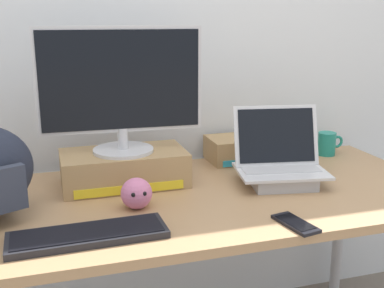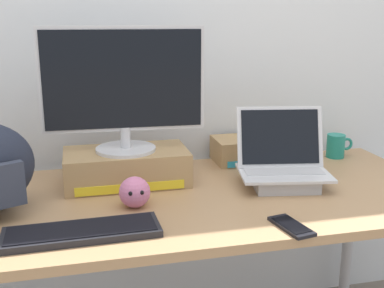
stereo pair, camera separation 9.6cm
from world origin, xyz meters
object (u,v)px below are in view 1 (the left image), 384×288
at_px(open_laptop, 280,169).
at_px(external_keyboard, 88,235).
at_px(plush_toy, 136,193).
at_px(coffee_mug, 327,144).
at_px(toner_box_cyan, 246,148).
at_px(cell_phone, 295,223).
at_px(desktop_monitor, 121,89).
at_px(toner_box_yellow, 124,168).

distance_m(open_laptop, external_keyboard, 0.76).
xyz_separation_m(external_keyboard, plush_toy, (0.17, 0.17, 0.04)).
xyz_separation_m(external_keyboard, coffee_mug, (1.09, 0.53, 0.04)).
bearing_deg(toner_box_cyan, cell_phone, -100.53).
height_order(external_keyboard, coffee_mug, coffee_mug).
xyz_separation_m(open_laptop, toner_box_cyan, (-0.00, 0.31, -0.00)).
relative_size(desktop_monitor, coffee_mug, 4.80).
height_order(open_laptop, plush_toy, open_laptop).
relative_size(desktop_monitor, plush_toy, 5.69).
bearing_deg(desktop_monitor, coffee_mug, 10.28).
xyz_separation_m(external_keyboard, toner_box_cyan, (0.71, 0.57, 0.04)).
distance_m(desktop_monitor, cell_phone, 0.74).
height_order(toner_box_yellow, open_laptop, open_laptop).
relative_size(external_keyboard, plush_toy, 4.35).
distance_m(toner_box_yellow, open_laptop, 0.57).
distance_m(desktop_monitor, open_laptop, 0.64).
relative_size(plush_toy, toner_box_cyan, 0.31).
bearing_deg(coffee_mug, external_keyboard, -153.89).
xyz_separation_m(toner_box_yellow, coffee_mug, (0.92, 0.12, -0.01)).
xyz_separation_m(cell_phone, toner_box_cyan, (0.12, 0.66, 0.04)).
distance_m(toner_box_yellow, cell_phone, 0.66).
distance_m(external_keyboard, toner_box_cyan, 0.92).
xyz_separation_m(external_keyboard, cell_phone, (0.59, -0.09, -0.01)).
bearing_deg(desktop_monitor, open_laptop, -12.84).
bearing_deg(toner_box_yellow, coffee_mug, 7.40).
distance_m(plush_toy, toner_box_cyan, 0.67).
relative_size(desktop_monitor, toner_box_cyan, 1.79).
bearing_deg(toner_box_yellow, toner_box_cyan, 16.18).
bearing_deg(toner_box_yellow, external_keyboard, -112.31).
relative_size(toner_box_yellow, toner_box_cyan, 1.39).
bearing_deg(desktop_monitor, toner_box_yellow, 88.96).
bearing_deg(cell_phone, desktop_monitor, 119.24).
relative_size(open_laptop, cell_phone, 2.16).
distance_m(external_keyboard, coffee_mug, 1.21).
xyz_separation_m(coffee_mug, toner_box_cyan, (-0.37, 0.04, -0.00)).
distance_m(open_laptop, plush_toy, 0.55).
bearing_deg(external_keyboard, toner_box_cyan, 37.30).
xyz_separation_m(plush_toy, toner_box_cyan, (0.54, 0.40, -0.00)).
relative_size(cell_phone, toner_box_cyan, 0.51).
distance_m(open_laptop, toner_box_cyan, 0.31).
distance_m(desktop_monitor, plush_toy, 0.38).
distance_m(coffee_mug, cell_phone, 0.80).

